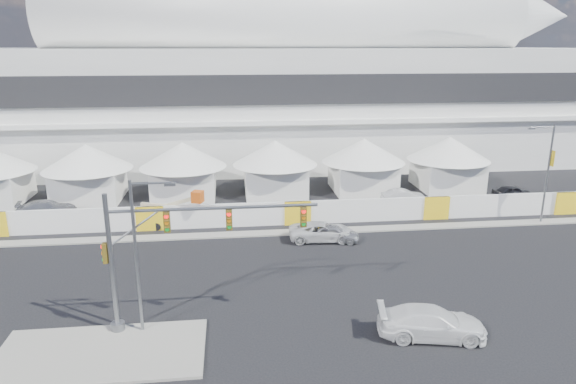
{
  "coord_description": "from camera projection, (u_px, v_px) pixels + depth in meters",
  "views": [
    {
      "loc": [
        0.53,
        -25.66,
        14.53
      ],
      "look_at": [
        4.68,
        10.0,
        4.14
      ],
      "focal_mm": 32.0,
      "sensor_mm": 36.0,
      "label": 1
    }
  ],
  "objects": [
    {
      "name": "streetlight_median",
      "position": [
        140.0,
        247.0,
        25.57
      ],
      "size": [
        2.24,
        0.22,
        8.09
      ],
      "color": "gray",
      "rests_on": "median_island"
    },
    {
      "name": "streetlight_curb",
      "position": [
        546.0,
        167.0,
        41.97
      ],
      "size": [
        2.47,
        0.55,
        8.32
      ],
      "color": "gray",
      "rests_on": "ground"
    },
    {
      "name": "median_island",
      "position": [
        101.0,
        353.0,
        24.92
      ],
      "size": [
        10.0,
        5.0,
        0.15
      ],
      "primitive_type": "cube",
      "color": "gray",
      "rests_on": "ground"
    },
    {
      "name": "sedan_silver",
      "position": [
        333.0,
        233.0,
        38.99
      ],
      "size": [
        2.41,
        4.14,
        1.32
      ],
      "primitive_type": "imported",
      "rotation": [
        0.0,
        0.0,
        1.34
      ],
      "color": "#B1B2B6",
      "rests_on": "ground"
    },
    {
      "name": "traffic_mast",
      "position": [
        157.0,
        254.0,
        25.95
      ],
      "size": [
        10.84,
        0.72,
        7.4
      ],
      "color": "gray",
      "rests_on": "median_island"
    },
    {
      "name": "ground",
      "position": [
        225.0,
        316.0,
        28.47
      ],
      "size": [
        160.0,
        160.0,
        0.0
      ],
      "primitive_type": "plane",
      "color": "black",
      "rests_on": "ground"
    },
    {
      "name": "lot_car_a",
      "position": [
        404.0,
        197.0,
        48.3
      ],
      "size": [
        1.56,
        4.17,
        1.36
      ],
      "primitive_type": "imported",
      "rotation": [
        0.0,
        0.0,
        1.54
      ],
      "color": "silver",
      "rests_on": "ground"
    },
    {
      "name": "hoarding_fence",
      "position": [
        297.0,
        213.0,
        42.69
      ],
      "size": [
        70.0,
        0.25,
        2.0
      ],
      "primitive_type": "cube",
      "color": "white",
      "rests_on": "ground"
    },
    {
      "name": "pickup_near",
      "position": [
        432.0,
        323.0,
        26.26
      ],
      "size": [
        3.19,
        5.81,
        1.6
      ],
      "primitive_type": "imported",
      "rotation": [
        0.0,
        0.0,
        1.39
      ],
      "color": "white",
      "rests_on": "ground"
    },
    {
      "name": "lot_car_b",
      "position": [
        513.0,
        192.0,
        49.8
      ],
      "size": [
        1.78,
        4.02,
        1.34
      ],
      "primitive_type": "imported",
      "rotation": [
        0.0,
        0.0,
        1.62
      ],
      "color": "black",
      "rests_on": "ground"
    },
    {
      "name": "far_curb",
      "position": [
        467.0,
        225.0,
        42.6
      ],
      "size": [
        80.0,
        1.2,
        0.12
      ],
      "primitive_type": "cube",
      "color": "gray",
      "rests_on": "ground"
    },
    {
      "name": "stadium",
      "position": [
        291.0,
        85.0,
        66.41
      ],
      "size": [
        80.0,
        24.8,
        21.98
      ],
      "color": "silver",
      "rests_on": "ground"
    },
    {
      "name": "tent_row",
      "position": [
        230.0,
        164.0,
        50.55
      ],
      "size": [
        53.4,
        8.4,
        5.4
      ],
      "color": "white",
      "rests_on": "ground"
    },
    {
      "name": "lot_car_c",
      "position": [
        47.0,
        208.0,
        44.89
      ],
      "size": [
        2.75,
        5.06,
        1.39
      ],
      "primitive_type": "imported",
      "rotation": [
        0.0,
        0.0,
        1.75
      ],
      "color": "#ACADB1",
      "rests_on": "ground"
    },
    {
      "name": "boom_lift",
      "position": [
        157.0,
        215.0,
        42.39
      ],
      "size": [
        6.69,
        2.49,
        3.28
      ],
      "rotation": [
        0.0,
        0.0,
        -0.35
      ],
      "color": "#CF5213",
      "rests_on": "ground"
    },
    {
      "name": "pickup_curb",
      "position": [
        322.0,
        231.0,
        39.3
      ],
      "size": [
        2.68,
        5.2,
        1.4
      ],
      "primitive_type": "imported",
      "rotation": [
        0.0,
        0.0,
        1.5
      ],
      "color": "silver",
      "rests_on": "ground"
    }
  ]
}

